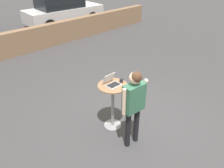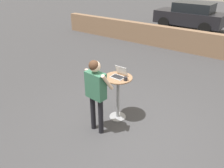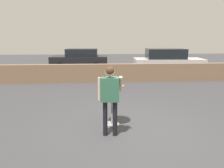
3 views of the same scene
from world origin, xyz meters
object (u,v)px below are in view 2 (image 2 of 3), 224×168
object	(u,v)px
cafe_table	(118,92)
standing_person	(96,88)
coffee_mug	(126,79)
parked_car_further_down	(190,16)
laptop	(119,75)

from	to	relation	value
cafe_table	standing_person	bearing A→B (deg)	-98.54
cafe_table	coffee_mug	size ratio (longest dim) A/B	9.86
cafe_table	parked_car_further_down	world-z (taller)	parked_car_further_down
coffee_mug	parked_car_further_down	size ratio (longest dim) A/B	0.03
laptop	parked_car_further_down	world-z (taller)	parked_car_further_down
standing_person	parked_car_further_down	size ratio (longest dim) A/B	0.43
cafe_table	coffee_mug	bearing A→B (deg)	-10.30
cafe_table	standing_person	size ratio (longest dim) A/B	0.65
standing_person	cafe_table	bearing A→B (deg)	81.46
laptop	cafe_table	bearing A→B (deg)	-91.91
parked_car_further_down	standing_person	bearing A→B (deg)	-82.13
laptop	parked_car_further_down	distance (m)	9.96
coffee_mug	parked_car_further_down	world-z (taller)	parked_car_further_down
standing_person	coffee_mug	bearing A→B (deg)	62.84
standing_person	parked_car_further_down	xyz separation A→B (m)	(-1.46, 10.53, -0.29)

